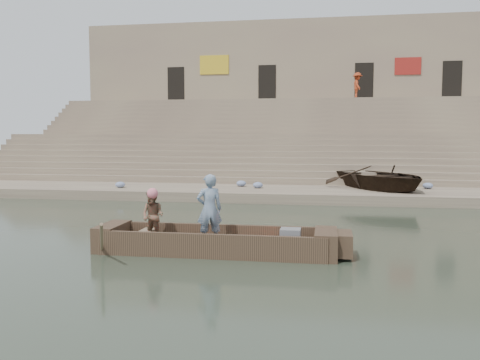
% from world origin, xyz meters
% --- Properties ---
extents(ground, '(120.00, 120.00, 0.00)m').
position_xyz_m(ground, '(0.00, 0.00, 0.00)').
color(ground, '#2B3528').
rests_on(ground, ground).
extents(lower_landing, '(32.00, 4.00, 0.40)m').
position_xyz_m(lower_landing, '(0.00, 8.00, 0.20)').
color(lower_landing, gray).
rests_on(lower_landing, ground).
extents(mid_landing, '(32.00, 3.00, 2.80)m').
position_xyz_m(mid_landing, '(0.00, 15.50, 1.40)').
color(mid_landing, gray).
rests_on(mid_landing, ground).
extents(upper_landing, '(32.00, 3.00, 5.20)m').
position_xyz_m(upper_landing, '(0.00, 22.50, 2.60)').
color(upper_landing, gray).
rests_on(upper_landing, ground).
extents(ghat_steps, '(32.00, 11.00, 5.20)m').
position_xyz_m(ghat_steps, '(0.00, 17.19, 1.80)').
color(ghat_steps, gray).
rests_on(ghat_steps, ground).
extents(building_wall, '(32.00, 5.07, 11.20)m').
position_xyz_m(building_wall, '(0.00, 26.50, 5.60)').
color(building_wall, gray).
rests_on(building_wall, ground).
extents(main_rowboat, '(5.00, 1.30, 0.22)m').
position_xyz_m(main_rowboat, '(-0.17, -2.54, 0.11)').
color(main_rowboat, brown).
rests_on(main_rowboat, ground).
extents(rowboat_trim, '(6.04, 2.63, 1.87)m').
position_xyz_m(rowboat_trim, '(0.04, -2.55, 0.31)').
color(rowboat_trim, brown).
rests_on(rowboat_trim, ground).
extents(standing_man, '(0.70, 0.59, 1.63)m').
position_xyz_m(standing_man, '(-0.28, -2.63, 1.03)').
color(standing_man, navy).
rests_on(standing_man, main_rowboat).
extents(rowing_man, '(0.68, 0.58, 1.20)m').
position_xyz_m(rowing_man, '(-1.70, -2.51, 0.82)').
color(rowing_man, '#246D49').
rests_on(rowing_man, main_rowboat).
extents(television, '(0.46, 0.42, 0.40)m').
position_xyz_m(television, '(1.57, -2.54, 0.42)').
color(television, slate).
rests_on(television, main_rowboat).
extents(beached_rowboat, '(5.70, 6.20, 1.05)m').
position_xyz_m(beached_rowboat, '(4.75, 8.68, 0.92)').
color(beached_rowboat, '#2D2116').
rests_on(beached_rowboat, lower_landing).
extents(pedestrian, '(0.80, 1.22, 1.78)m').
position_xyz_m(pedestrian, '(4.42, 21.87, 6.09)').
color(pedestrian, '#A0371B').
rests_on(pedestrian, upper_landing).
extents(cloth_bundles, '(17.73, 2.22, 0.26)m').
position_xyz_m(cloth_bundles, '(1.74, 8.45, 0.53)').
color(cloth_bundles, '#3F5999').
rests_on(cloth_bundles, lower_landing).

